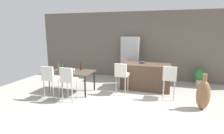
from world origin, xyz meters
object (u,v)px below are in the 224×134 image
Objects in this scene: bar_chair_left at (122,74)px; fruit_bowl at (142,62)px; dining_chair_far at (68,79)px; wine_bottle_left at (81,67)px; wine_glass_middle at (74,69)px; wine_bottle_far at (62,68)px; floor_vase at (203,95)px; dining_chair_near at (50,77)px; dining_table at (72,73)px; refrigerator at (131,59)px; wine_bottle_right at (62,69)px; kitchen_island at (145,76)px; bar_chair_middle at (170,77)px; potted_plant at (200,75)px; wine_bottle_end at (59,68)px.

fruit_bowl is (0.54, 0.90, 0.26)m from bar_chair_left.
dining_chair_far is 1.06m from wine_bottle_left.
wine_glass_middle is 0.85× the size of fruit_bowl.
floor_vase is at bearing -0.98° from wine_bottle_far.
dining_chair_near is 1.19m from wine_bottle_left.
dining_chair_far reaches higher than dining_table.
refrigerator is at bearing 50.96° from wine_bottle_far.
dining_table is 4.72× the size of wine_bottle_right.
dining_chair_near is at bearing -122.60° from refrigerator.
wine_bottle_left is at bearing -157.94° from kitchen_island.
dining_chair_far is at bearing -133.28° from fruit_bowl.
kitchen_island is 3.29m from dining_chair_near.
refrigerator is (-1.62, 1.86, 0.22)m from bar_chair_middle.
wine_bottle_far reaches higher than potted_plant.
dining_chair_near is (-1.99, -1.11, 0.00)m from bar_chair_left.
bar_chair_middle is 3.08m from dining_chair_far.
wine_bottle_right reaches higher than fruit_bowl.
floor_vase is (4.44, 0.05, -0.45)m from wine_bottle_end.
bar_chair_left and dining_chair_far have the same top height.
kitchen_island is at bearing 25.50° from dining_table.
dining_chair_far is 1.06× the size of floor_vase.
wine_bottle_far is 0.31× the size of floor_vase.
wine_bottle_far is 2.97m from refrigerator.
potted_plant is at bearing 26.73° from dining_table.
wine_bottle_end reaches higher than wine_bottle_far.
wine_bottle_end reaches higher than wine_bottle_right.
bar_chair_left is at bearing 15.50° from wine_bottle_end.
wine_bottle_end is 4.46m from floor_vase.
dining_table is at bearing -174.30° from bar_chair_middle.
bar_chair_left is at bearing 39.52° from dining_chair_far.
fruit_bowl is at bearing 38.31° from dining_chair_near.
dining_table is 2.71m from refrigerator.
wine_glass_middle is 0.09× the size of refrigerator.
wine_bottle_end is 5.28m from potted_plant.
wine_glass_middle reaches higher than dining_table.
refrigerator is (1.90, 2.97, 0.22)m from dining_chair_near.
dining_table is 5.16× the size of wine_bottle_left.
wine_bottle_far is (0.03, 0.67, 0.16)m from dining_chair_near.
kitchen_island is 2.61m from dining_table.
dining_table is at bearing 112.50° from dining_chair_far.
wine_bottle_end is at bearing -145.73° from dining_table.
wine_bottle_left is at bearing 87.33° from wine_glass_middle.
potted_plant is (4.32, 2.17, -0.28)m from dining_table.
bar_chair_middle reaches higher than kitchen_island.
fruit_bowl is at bearing -155.47° from potted_plant.
dining_chair_far reaches higher than floor_vase.
potted_plant is (2.74, -0.01, -0.53)m from refrigerator.
potted_plant is (4.10, 1.92, -0.46)m from wine_bottle_left.
dining_chair_near is at bearing -162.50° from bar_chair_middle.
refrigerator is at bearing 59.96° from wine_glass_middle.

